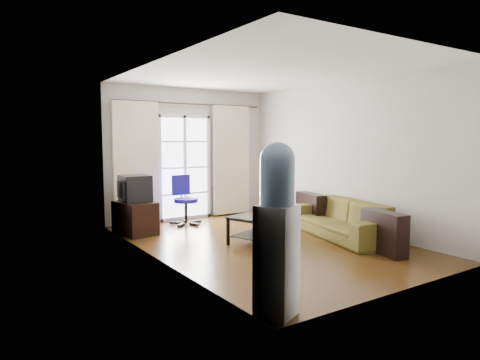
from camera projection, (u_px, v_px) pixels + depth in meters
name	position (u px, v px, depth m)	size (l,w,h in m)	color
floor	(264.00, 243.00, 6.89)	(5.20, 5.20, 0.00)	#523313
ceiling	(265.00, 72.00, 6.63)	(5.20, 5.20, 0.00)	white
wall_back	(190.00, 154.00, 8.92)	(3.60, 0.02, 2.70)	beige
wall_front	(408.00, 168.00, 4.60)	(3.60, 0.02, 2.70)	beige
wall_left	(157.00, 162.00, 5.77)	(0.02, 5.20, 2.70)	beige
wall_right	(344.00, 156.00, 7.75)	(0.02, 5.20, 2.70)	beige
french_door	(185.00, 168.00, 8.82)	(1.16, 0.06, 2.15)	white
curtain_rod	(192.00, 104.00, 8.74)	(0.04, 0.04, 3.30)	#4C3F2D
curtain_left	(137.00, 163.00, 8.18)	(0.90, 0.07, 2.35)	beige
curtain_right	(231.00, 160.00, 9.36)	(0.90, 0.07, 2.35)	beige
radiator	(225.00, 200.00, 9.38)	(0.64, 0.12, 0.64)	#959598
sofa	(342.00, 219.00, 7.24)	(1.33, 2.29, 0.63)	olive
coffee_table	(261.00, 224.00, 6.96)	(1.26, 0.98, 0.45)	silver
bowl	(276.00, 211.00, 7.09)	(0.26, 0.26, 0.06)	green
book	(255.00, 215.00, 6.79)	(0.17, 0.23, 0.02)	#B61632
remote	(276.00, 211.00, 7.19)	(0.18, 0.05, 0.02)	black
tv_stand	(135.00, 218.00, 7.49)	(0.52, 0.78, 0.57)	black
crt_tv	(134.00, 189.00, 7.47)	(0.52, 0.50, 0.46)	black
task_chair	(185.00, 210.00, 8.34)	(0.66, 0.66, 0.96)	black
water_cooler	(277.00, 226.00, 3.98)	(0.44, 0.44, 1.64)	white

